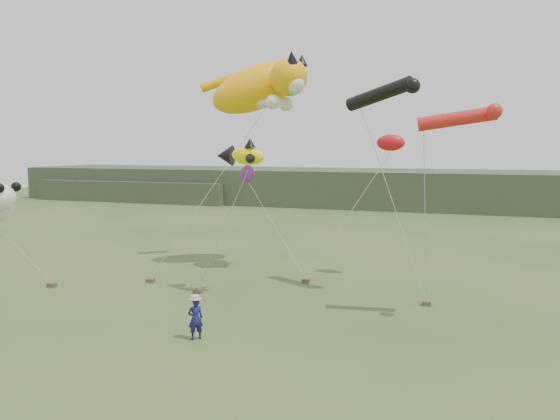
{
  "coord_description": "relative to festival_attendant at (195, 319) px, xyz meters",
  "views": [
    {
      "loc": [
        8.19,
        -17.11,
        6.66
      ],
      "look_at": [
        1.41,
        3.0,
        4.18
      ],
      "focal_mm": 35.0,
      "sensor_mm": 36.0,
      "label": 1
    }
  ],
  "objects": [
    {
      "name": "festival_attendant",
      "position": [
        0.0,
        0.0,
        0.0
      ],
      "size": [
        0.63,
        0.63,
        1.47
      ],
      "primitive_type": "imported",
      "rotation": [
        0.0,
        0.0,
        3.92
      ],
      "color": "#171756",
      "rests_on": "ground"
    },
    {
      "name": "misc_kites",
      "position": [
        2.26,
        11.86,
        5.52
      ],
      "size": [
        9.45,
        2.16,
        2.68
      ],
      "color": "red",
      "rests_on": "ground"
    },
    {
      "name": "tube_kites",
      "position": [
        6.47,
        7.07,
        7.79
      ],
      "size": [
        6.58,
        5.04,
        2.43
      ],
      "color": "black",
      "rests_on": "ground"
    },
    {
      "name": "cat_kite",
      "position": [
        -1.77,
        11.69,
        9.18
      ],
      "size": [
        6.94,
        4.89,
        4.14
      ],
      "color": "#F5A708",
      "rests_on": "ground"
    },
    {
      "name": "headland",
      "position": [
        -2.68,
        45.39,
        1.19
      ],
      "size": [
        90.0,
        13.0,
        4.0
      ],
      "color": "#2D3D28",
      "rests_on": "ground"
    },
    {
      "name": "ground",
      "position": [
        0.43,
        0.7,
        -0.74
      ],
      "size": [
        120.0,
        120.0,
        0.0
      ],
      "primitive_type": "plane",
      "color": "#385123",
      "rests_on": "ground"
    },
    {
      "name": "fish_kite",
      "position": [
        -0.76,
        5.83,
        5.55
      ],
      "size": [
        2.44,
        1.62,
        1.24
      ],
      "color": "#F5ED09",
      "rests_on": "ground"
    },
    {
      "name": "sandbag_anchors",
      "position": [
        -1.9,
        6.31,
        -0.64
      ],
      "size": [
        17.5,
        4.96,
        0.19
      ],
      "color": "brown",
      "rests_on": "ground"
    }
  ]
}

